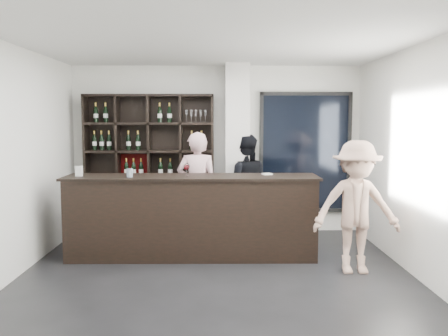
{
  "coord_description": "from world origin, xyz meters",
  "views": [
    {
      "loc": [
        0.03,
        -5.56,
        1.97
      ],
      "look_at": [
        0.11,
        1.1,
        1.29
      ],
      "focal_mm": 38.0,
      "sensor_mm": 36.0,
      "label": 1
    }
  ],
  "objects_px": {
    "tasting_counter": "(192,217)",
    "taster_black": "(245,185)",
    "taster_pink": "(197,188)",
    "customer": "(356,207)",
    "wine_shelf": "(150,165)"
  },
  "relations": [
    {
      "from": "taster_black",
      "to": "customer",
      "type": "bearing_deg",
      "value": 123.42
    },
    {
      "from": "wine_shelf",
      "to": "tasting_counter",
      "type": "xyz_separation_m",
      "value": [
        0.8,
        -1.47,
        -0.61
      ]
    },
    {
      "from": "taster_black",
      "to": "customer",
      "type": "relative_size",
      "value": 1.01
    },
    {
      "from": "taster_pink",
      "to": "customer",
      "type": "bearing_deg",
      "value": 149.53
    },
    {
      "from": "wine_shelf",
      "to": "taster_pink",
      "type": "bearing_deg",
      "value": -40.15
    },
    {
      "from": "wine_shelf",
      "to": "customer",
      "type": "relative_size",
      "value": 1.4
    },
    {
      "from": "taster_black",
      "to": "customer",
      "type": "distance_m",
      "value": 2.4
    },
    {
      "from": "wine_shelf",
      "to": "taster_pink",
      "type": "relative_size",
      "value": 1.35
    },
    {
      "from": "wine_shelf",
      "to": "customer",
      "type": "distance_m",
      "value": 3.68
    },
    {
      "from": "tasting_counter",
      "to": "taster_pink",
      "type": "bearing_deg",
      "value": 86.67
    },
    {
      "from": "tasting_counter",
      "to": "taster_black",
      "type": "bearing_deg",
      "value": 57.9
    },
    {
      "from": "tasting_counter",
      "to": "taster_pink",
      "type": "relative_size",
      "value": 2.01
    },
    {
      "from": "wine_shelf",
      "to": "customer",
      "type": "height_order",
      "value": "wine_shelf"
    },
    {
      "from": "taster_pink",
      "to": "taster_black",
      "type": "height_order",
      "value": "taster_pink"
    },
    {
      "from": "wine_shelf",
      "to": "taster_black",
      "type": "bearing_deg",
      "value": -5.8
    }
  ]
}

